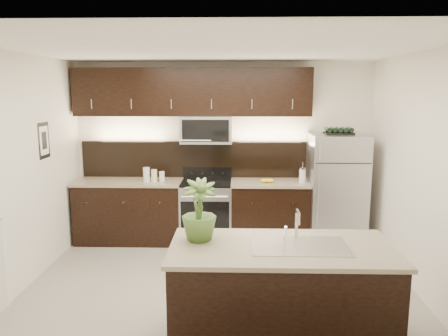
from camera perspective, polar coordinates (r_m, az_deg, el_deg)
name	(u,v)px	position (r m, az deg, el deg)	size (l,w,h in m)	color
ground	(218,291)	(5.20, -0.73, -15.83)	(4.50, 4.50, 0.00)	gray
room_walls	(208,145)	(4.68, -2.16, 2.98)	(4.52, 4.02, 2.71)	silver
counter_run	(193,211)	(6.65, -4.08, -5.67)	(3.51, 0.65, 0.94)	black
upper_fixtures	(194,100)	(6.54, -3.91, 8.90)	(3.49, 0.40, 1.66)	black
island	(281,296)	(4.08, 7.43, -16.26)	(1.96, 0.96, 0.94)	black
sink_faucet	(299,244)	(3.91, 9.79, -9.77)	(0.84, 0.50, 0.28)	silver
refrigerator	(336,190)	(6.63, 14.43, -2.83)	(0.80, 0.72, 1.65)	#B2B2B7
wine_rack	(339,131)	(6.50, 14.76, 4.68)	(0.41, 0.25, 0.10)	black
plant	(199,210)	(3.93, -3.28, -5.51)	(0.31, 0.31, 0.56)	#426327
canisters	(152,175)	(6.56, -9.35, -0.94)	(0.32, 0.10, 0.21)	silver
french_press	(302,175)	(6.51, 10.21, -0.91)	(0.10, 0.10, 0.29)	silver
bananas	(263,180)	(6.43, 5.17, -1.63)	(0.20, 0.15, 0.06)	gold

